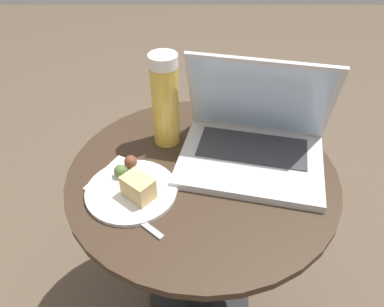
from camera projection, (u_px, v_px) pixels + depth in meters
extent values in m
plane|color=brown|center=(198.00, 301.00, 1.23)|extent=(6.00, 6.00, 0.00)
cylinder|color=black|center=(198.00, 300.00, 1.22)|extent=(0.32, 0.32, 0.01)
cylinder|color=black|center=(199.00, 248.00, 1.05)|extent=(0.08, 0.08, 0.54)
cylinder|color=#38281C|center=(201.00, 174.00, 0.87)|extent=(0.62, 0.62, 0.02)
cube|color=white|center=(134.00, 185.00, 0.83)|extent=(0.23, 0.20, 0.00)
cube|color=silver|center=(249.00, 161.00, 0.88)|extent=(0.38, 0.31, 0.02)
cube|color=#333338|center=(251.00, 147.00, 0.90)|extent=(0.28, 0.17, 0.00)
cube|color=silver|center=(258.00, 98.00, 0.86)|extent=(0.34, 0.17, 0.23)
cube|color=silver|center=(257.00, 99.00, 0.86)|extent=(0.32, 0.15, 0.21)
cylinder|color=gold|center=(164.00, 106.00, 0.89)|extent=(0.07, 0.07, 0.21)
cylinder|color=white|center=(161.00, 61.00, 0.82)|extent=(0.07, 0.07, 0.03)
cylinder|color=silver|center=(130.00, 191.00, 0.81)|extent=(0.20, 0.20, 0.01)
cube|color=#DBB775|center=(137.00, 188.00, 0.78)|extent=(0.08, 0.08, 0.05)
sphere|color=brown|center=(129.00, 162.00, 0.86)|extent=(0.03, 0.03, 0.03)
sphere|color=beige|center=(134.00, 174.00, 0.82)|extent=(0.03, 0.03, 0.03)
sphere|color=#4C6B33|center=(119.00, 171.00, 0.83)|extent=(0.03, 0.03, 0.03)
cube|color=#B2B2B7|center=(140.00, 222.00, 0.74)|extent=(0.09, 0.09, 0.00)
cube|color=#B2B2B7|center=(114.00, 202.00, 0.79)|extent=(0.05, 0.05, 0.00)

